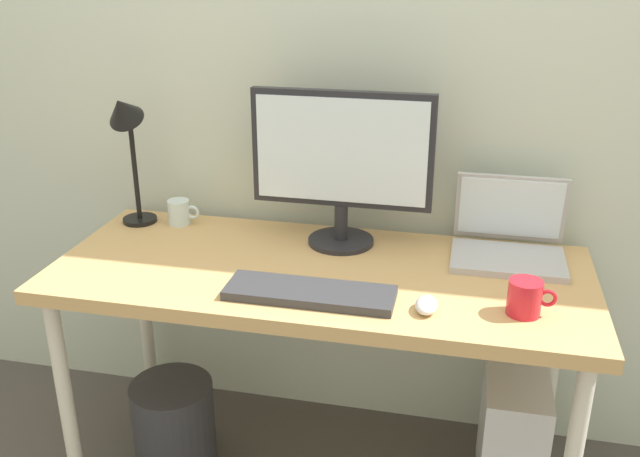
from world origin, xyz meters
The scene contains 11 objects.
back_wall centered at (0.00, 0.38, 1.30)m, with size 4.40×0.04×2.60m, color silver.
desk centered at (0.00, 0.00, 0.66)m, with size 1.52×0.64×0.73m.
monitor centered at (0.02, 0.19, 0.99)m, with size 0.54×0.20×0.47m.
laptop centered at (0.52, 0.20, 0.78)m, with size 0.32×0.26×0.23m.
desk_lamp centered at (-0.66, 0.19, 1.04)m, with size 0.11×0.16×0.45m.
keyboard centered at (0.01, -0.18, 0.74)m, with size 0.44×0.14×0.02m, color #333338.
mouse centered at (0.31, -0.19, 0.74)m, with size 0.06×0.09×0.03m, color silver.
coffee_mug centered at (0.55, -0.15, 0.77)m, with size 0.12×0.08×0.09m.
glass_cup centered at (-0.52, 0.23, 0.77)m, with size 0.11×0.07×0.08m.
computer_tower centered at (0.58, 0.05, 0.21)m, with size 0.18×0.36×0.42m, color silver.
wastebasket centered at (-0.47, -0.06, 0.15)m, with size 0.26×0.26×0.30m, color #333338.
Camera 1 is at (0.39, -1.74, 1.57)m, focal length 39.23 mm.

